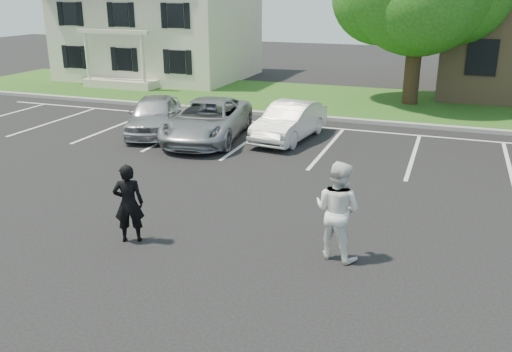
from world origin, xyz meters
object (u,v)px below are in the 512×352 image
Objects in this scene: man_black_suit at (129,203)px; car_white_sedan at (290,121)px; house at (159,12)px; man_white_shirt at (337,210)px; car_silver_west at (154,115)px; car_silver_minivan at (208,120)px.

man_black_suit is 0.43× the size of car_white_sedan.
man_white_shirt is at bearing -52.78° from house.
man_white_shirt is (4.19, 0.77, 0.14)m from man_black_suit.
car_silver_west is 2.20m from car_silver_minivan.
man_black_suit is at bearing -87.71° from car_white_sedan.
car_white_sedan is at bearing -121.06° from man_black_suit.
man_white_shirt is 8.95m from car_white_sedan.
man_white_shirt is 11.16m from car_silver_west.
car_silver_west is 4.99m from car_white_sedan.
house reaches higher than car_white_sedan.
house is at bearing 117.16° from car_silver_minivan.
car_silver_west is at bearing 168.60° from car_silver_minivan.
house reaches higher than car_silver_west.
man_black_suit reaches higher than car_white_sedan.
man_black_suit reaches higher than car_silver_minivan.
car_white_sedan is at bearing -9.74° from car_silver_west.
car_white_sedan is (-3.43, 8.26, -0.34)m from man_white_shirt.
man_black_suit is 0.85× the size of man_white_shirt.
man_white_shirt reaches higher than car_silver_west.
car_silver_minivan is (-6.14, 7.28, -0.29)m from man_white_shirt.
man_black_suit is at bearing -62.28° from house.
house is 6.11× the size of man_black_suit.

